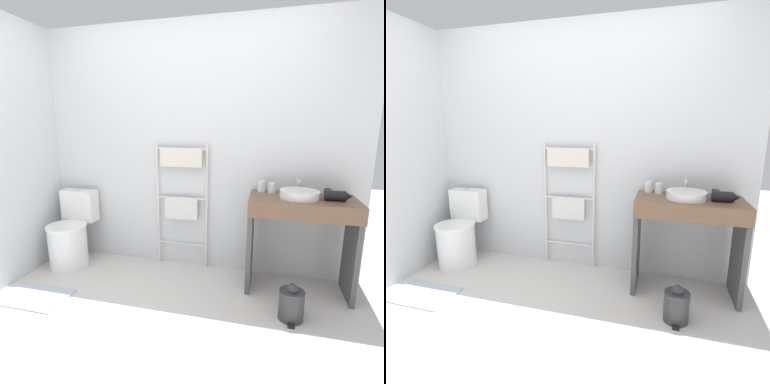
{
  "view_description": "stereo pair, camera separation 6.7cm",
  "coord_description": "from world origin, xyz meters",
  "views": [
    {
      "loc": [
        0.75,
        -1.42,
        1.45
      ],
      "look_at": [
        0.13,
        0.98,
        0.88
      ],
      "focal_mm": 28.0,
      "sensor_mm": 36.0,
      "label": 1
    },
    {
      "loc": [
        0.81,
        -1.41,
        1.45
      ],
      "look_at": [
        0.13,
        0.98,
        0.88
      ],
      "focal_mm": 28.0,
      "sensor_mm": 36.0,
      "label": 2
    }
  ],
  "objects": [
    {
      "name": "ground_plane",
      "position": [
        0.0,
        0.0,
        0.0
      ],
      "size": [
        12.0,
        12.0,
        0.0
      ],
      "primitive_type": "plane",
      "color": "silver"
    },
    {
      "name": "trash_bin",
      "position": [
        0.97,
        0.71,
        0.12
      ],
      "size": [
        0.19,
        0.22,
        0.29
      ],
      "color": "#333335",
      "rests_on": "ground_plane"
    },
    {
      "name": "wall_back",
      "position": [
        0.0,
        1.48,
        1.19
      ],
      "size": [
        3.25,
        0.12,
        2.39
      ],
      "primitive_type": "cube",
      "color": "silver",
      "rests_on": "ground_plane"
    },
    {
      "name": "bath_mat",
      "position": [
        -1.13,
        0.46,
        0.01
      ],
      "size": [
        0.56,
        0.36,
        0.01
      ],
      "primitive_type": "cube",
      "color": "#B2BCCC",
      "rests_on": "ground_plane"
    },
    {
      "name": "faucet",
      "position": [
        1.01,
        1.32,
        0.93
      ],
      "size": [
        0.02,
        0.1,
        0.13
      ],
      "color": "silver",
      "rests_on": "vanity_counter"
    },
    {
      "name": "wall_side",
      "position": [
        -1.56,
        0.71,
        1.19
      ],
      "size": [
        0.12,
        2.1,
        2.39
      ],
      "primitive_type": "cube",
      "color": "silver",
      "rests_on": "ground_plane"
    },
    {
      "name": "toilet",
      "position": [
        -1.21,
        1.1,
        0.31
      ],
      "size": [
        0.39,
        0.53,
        0.77
      ],
      "color": "white",
      "rests_on": "ground_plane"
    },
    {
      "name": "vanity_counter",
      "position": [
        1.04,
        1.15,
        0.57
      ],
      "size": [
        0.87,
        0.48,
        0.84
      ],
      "color": "brown",
      "rests_on": "ground_plane"
    },
    {
      "name": "cup_near_edge",
      "position": [
        0.79,
        1.3,
        0.89
      ],
      "size": [
        0.07,
        0.07,
        0.09
      ],
      "color": "white",
      "rests_on": "vanity_counter"
    },
    {
      "name": "hair_dryer",
      "position": [
        1.29,
        1.14,
        0.89
      ],
      "size": [
        0.21,
        0.19,
        0.08
      ],
      "color": "black",
      "rests_on": "vanity_counter"
    },
    {
      "name": "cup_near_wall",
      "position": [
        0.7,
        1.32,
        0.89
      ],
      "size": [
        0.07,
        0.07,
        0.1
      ],
      "color": "white",
      "rests_on": "vanity_counter"
    },
    {
      "name": "sink_basin",
      "position": [
        1.01,
        1.15,
        0.88
      ],
      "size": [
        0.32,
        0.32,
        0.07
      ],
      "color": "white",
      "rests_on": "vanity_counter"
    },
    {
      "name": "towel_radiator",
      "position": [
        -0.08,
        1.36,
        0.82
      ],
      "size": [
        0.54,
        0.06,
        1.26
      ],
      "color": "silver",
      "rests_on": "ground_plane"
    }
  ]
}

